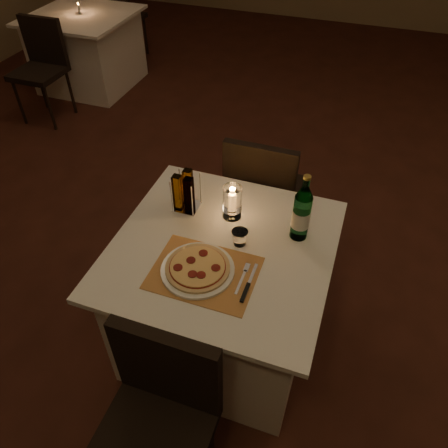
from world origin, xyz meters
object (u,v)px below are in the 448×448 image
(main_table, at_px, (223,295))
(tumbler, at_px, (240,238))
(chair_near, at_px, (159,410))
(pizza, at_px, (198,267))
(chair_far, at_px, (262,188))
(hurricane_candle, at_px, (232,200))
(neighbor_table_left, at_px, (88,50))
(water_bottle, at_px, (302,213))
(plate, at_px, (198,270))

(main_table, xyz_separation_m, tumbler, (0.07, 0.04, 0.40))
(chair_near, xyz_separation_m, pizza, (-0.05, 0.53, 0.22))
(pizza, bearing_deg, chair_far, 86.80)
(pizza, height_order, hurricane_candle, hurricane_candle)
(main_table, xyz_separation_m, neighbor_table_left, (-2.44, 2.59, 0.00))
(tumbler, bearing_deg, chair_far, 95.79)
(chair_far, xyz_separation_m, pizza, (-0.05, -0.89, 0.22))
(hurricane_candle, bearing_deg, water_bottle, -4.67)
(pizza, xyz_separation_m, hurricane_candle, (0.03, 0.39, 0.08))
(water_bottle, relative_size, hurricane_candle, 1.96)
(water_bottle, bearing_deg, main_table, -149.87)
(chair_near, bearing_deg, plate, 95.35)
(hurricane_candle, height_order, neighbor_table_left, hurricane_candle)
(main_table, xyz_separation_m, plate, (-0.05, -0.18, 0.38))
(tumbler, height_order, hurricane_candle, hurricane_candle)
(main_table, height_order, neighbor_table_left, same)
(chair_far, distance_m, pizza, 0.92)
(plate, xyz_separation_m, tumbler, (0.12, 0.22, 0.03))
(water_bottle, bearing_deg, pizza, -135.08)
(chair_far, relative_size, neighbor_table_left, 0.90)
(chair_near, xyz_separation_m, plate, (-0.05, 0.53, 0.20))
(chair_far, xyz_separation_m, water_bottle, (0.31, -0.53, 0.33))
(tumbler, bearing_deg, main_table, -149.07)
(plate, bearing_deg, chair_far, 86.80)
(main_table, height_order, plate, plate)
(pizza, bearing_deg, tumbler, 61.85)
(plate, height_order, neighbor_table_left, plate)
(plate, xyz_separation_m, hurricane_candle, (0.03, 0.39, 0.09))
(chair_near, distance_m, plate, 0.57)
(pizza, bearing_deg, plate, 83.26)
(chair_far, height_order, neighbor_table_left, chair_far)
(water_bottle, xyz_separation_m, hurricane_candle, (-0.34, 0.03, -0.04))
(pizza, relative_size, water_bottle, 0.81)
(tumbler, xyz_separation_m, hurricane_candle, (-0.09, 0.17, 0.07))
(hurricane_candle, bearing_deg, chair_far, 87.21)
(chair_far, height_order, hurricane_candle, hurricane_candle)
(tumbler, xyz_separation_m, water_bottle, (0.24, 0.14, 0.10))
(chair_near, height_order, pizza, chair_near)
(plate, distance_m, tumbler, 0.25)
(water_bottle, distance_m, hurricane_candle, 0.34)
(chair_far, bearing_deg, chair_near, -90.00)
(chair_near, relative_size, tumbler, 11.95)
(chair_far, height_order, tumbler, chair_far)
(water_bottle, relative_size, neighbor_table_left, 0.35)
(main_table, distance_m, plate, 0.42)
(chair_far, relative_size, water_bottle, 2.59)
(pizza, height_order, neighbor_table_left, pizza)
(chair_near, relative_size, water_bottle, 2.59)
(plate, distance_m, hurricane_candle, 0.40)
(plate, distance_m, pizza, 0.02)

